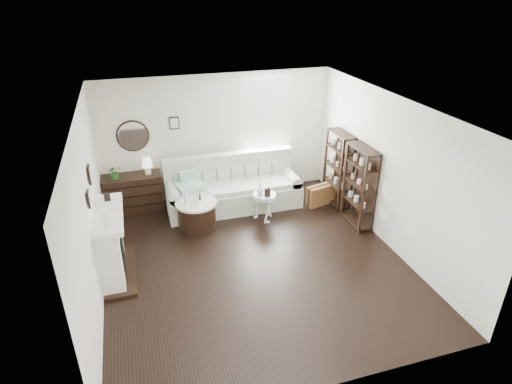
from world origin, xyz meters
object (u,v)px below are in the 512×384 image
object	(u,v)px
drum_table	(197,214)
pedestal_table	(264,196)
dresser	(133,193)
sofa	(233,190)

from	to	relation	value
drum_table	pedestal_table	size ratio (longest dim) A/B	1.40
drum_table	pedestal_table	xyz separation A→B (m)	(1.36, -0.10, 0.24)
dresser	pedestal_table	world-z (taller)	dresser
sofa	pedestal_table	world-z (taller)	sofa
sofa	dresser	distance (m)	2.08
pedestal_table	sofa	bearing A→B (deg)	120.25
dresser	drum_table	bearing A→B (deg)	-43.09
dresser	drum_table	world-z (taller)	dresser
dresser	drum_table	distance (m)	1.57
sofa	dresser	world-z (taller)	sofa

